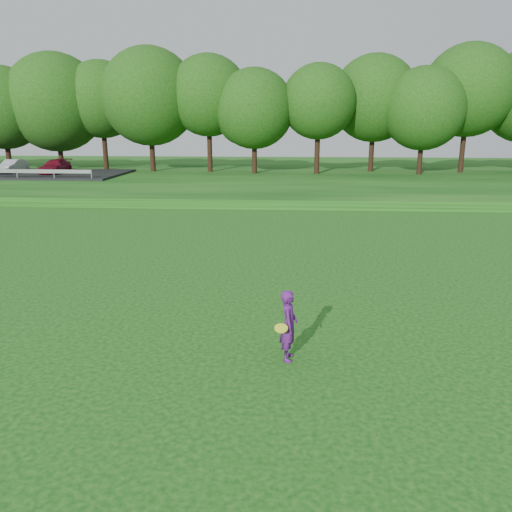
{
  "coord_description": "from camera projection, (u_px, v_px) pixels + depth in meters",
  "views": [
    {
      "loc": [
        3.24,
        -11.11,
        5.08
      ],
      "look_at": [
        2.25,
        3.1,
        1.3
      ],
      "focal_mm": 35.0,
      "sensor_mm": 36.0,
      "label": 1
    }
  ],
  "objects": [
    {
      "name": "ground",
      "position": [
        156.0,
        338.0,
        12.23
      ],
      "size": [
        140.0,
        140.0,
        0.0
      ],
      "primitive_type": "plane",
      "color": "#0C3F0E",
      "rests_on": "ground"
    },
    {
      "name": "berm",
      "position": [
        255.0,
        179.0,
        44.94
      ],
      "size": [
        130.0,
        30.0,
        0.6
      ],
      "primitive_type": "cube",
      "color": "#0C3F0E",
      "rests_on": "ground"
    },
    {
      "name": "walking_path",
      "position": [
        239.0,
        207.0,
        31.51
      ],
      "size": [
        130.0,
        1.6,
        0.04
      ],
      "primitive_type": "cube",
      "color": "gray",
      "rests_on": "ground"
    },
    {
      "name": "treeline",
      "position": [
        258.0,
        91.0,
        46.8
      ],
      "size": [
        104.0,
        7.0,
        15.0
      ],
      "primitive_type": null,
      "color": "#12420F",
      "rests_on": "berm"
    },
    {
      "name": "woman",
      "position": [
        289.0,
        325.0,
        10.93
      ],
      "size": [
        0.51,
        0.79,
        1.61
      ],
      "color": "#58186E",
      "rests_on": "ground"
    }
  ]
}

